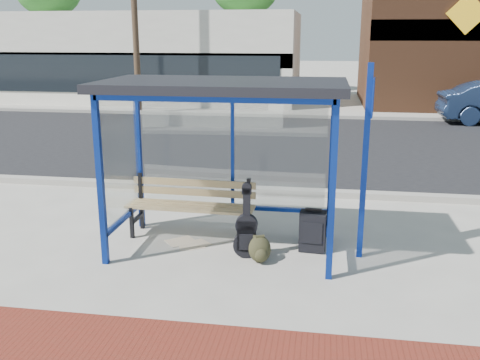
% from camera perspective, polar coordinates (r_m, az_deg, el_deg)
% --- Properties ---
extents(ground, '(120.00, 120.00, 0.00)m').
position_cam_1_polar(ground, '(7.85, -1.70, -7.35)').
color(ground, '#B2ADA0').
rests_on(ground, ground).
extents(brick_paver_strip, '(60.00, 1.00, 0.01)m').
position_cam_1_polar(brick_paver_strip, '(5.59, -6.89, -17.38)').
color(brick_paver_strip, maroon).
rests_on(brick_paver_strip, ground).
extents(curb_near, '(60.00, 0.25, 0.12)m').
position_cam_1_polar(curb_near, '(10.53, 1.23, -1.07)').
color(curb_near, gray).
rests_on(curb_near, ground).
extents(street_asphalt, '(60.00, 10.00, 0.00)m').
position_cam_1_polar(street_asphalt, '(15.48, 3.82, 3.95)').
color(street_asphalt, black).
rests_on(street_asphalt, ground).
extents(curb_far, '(60.00, 0.25, 0.12)m').
position_cam_1_polar(curb_far, '(20.48, 5.17, 6.85)').
color(curb_far, gray).
rests_on(curb_far, ground).
extents(far_sidewalk, '(60.00, 4.00, 0.01)m').
position_cam_1_polar(far_sidewalk, '(22.36, 5.51, 7.40)').
color(far_sidewalk, '#B2ADA0').
rests_on(far_sidewalk, ground).
extents(bus_shelter, '(3.30, 1.80, 2.42)m').
position_cam_1_polar(bus_shelter, '(7.38, -1.73, 7.89)').
color(bus_shelter, navy).
rests_on(bus_shelter, ground).
extents(storefront_white, '(18.00, 6.04, 4.00)m').
position_cam_1_polar(storefront_white, '(27.18, -13.71, 12.64)').
color(storefront_white, silver).
rests_on(storefront_white, ground).
extents(utility_pole_west, '(1.60, 0.24, 8.00)m').
position_cam_1_polar(utility_pole_west, '(21.83, -11.23, 17.80)').
color(utility_pole_west, '#4C3826').
rests_on(utility_pole_west, ground).
extents(bench, '(1.97, 0.54, 0.92)m').
position_cam_1_polar(bench, '(8.22, -5.23, -2.47)').
color(bench, black).
rests_on(bench, ground).
extents(guitar_bag, '(0.38, 0.14, 1.02)m').
position_cam_1_polar(guitar_bag, '(7.43, 0.70, -5.58)').
color(guitar_bag, black).
rests_on(guitar_bag, ground).
extents(suitcase, '(0.39, 0.27, 0.64)m').
position_cam_1_polar(suitcase, '(7.74, 7.76, -5.45)').
color(suitcase, black).
rests_on(suitcase, ground).
extents(backpack, '(0.36, 0.34, 0.37)m').
position_cam_1_polar(backpack, '(7.35, 2.14, -7.47)').
color(backpack, '#2A2917').
rests_on(backpack, ground).
extents(sign_post, '(0.12, 0.33, 2.67)m').
position_cam_1_polar(sign_post, '(7.33, 13.32, 2.92)').
color(sign_post, navy).
rests_on(sign_post, ground).
extents(newspaper_a, '(0.49, 0.49, 0.01)m').
position_cam_1_polar(newspaper_a, '(8.02, -4.74, -6.86)').
color(newspaper_a, white).
rests_on(newspaper_a, ground).
extents(newspaper_b, '(0.46, 0.42, 0.01)m').
position_cam_1_polar(newspaper_b, '(7.97, -5.20, -7.01)').
color(newspaper_b, white).
rests_on(newspaper_b, ground).
extents(newspaper_c, '(0.52, 0.51, 0.01)m').
position_cam_1_polar(newspaper_c, '(8.16, -6.32, -6.51)').
color(newspaper_c, white).
rests_on(newspaper_c, ground).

